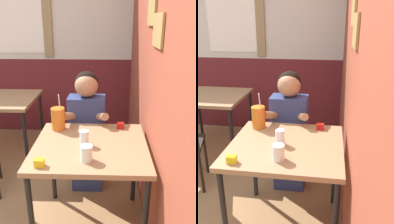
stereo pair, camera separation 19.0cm
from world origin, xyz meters
TOP-DOWN VIEW (x-y plane):
  - brick_wall_right at (1.29, 1.12)m, footprint 0.08×4.24m
  - back_wall at (-0.01, 2.27)m, footprint 5.53×0.09m
  - main_table at (0.81, 0.33)m, footprint 0.83×0.77m
  - background_table at (-0.32, 1.44)m, footprint 0.84×0.77m
  - person_seated at (0.74, 0.87)m, footprint 0.42×0.41m
  - cocktail_pitcher at (0.53, 0.59)m, footprint 0.11×0.11m
  - glass_near_pitcher at (0.77, 0.32)m, footprint 0.07×0.07m
  - glass_center at (0.80, 0.11)m, footprint 0.08×0.08m
  - condiment_ketchup at (1.04, 0.62)m, footprint 0.06×0.04m
  - condiment_mustard at (0.51, 0.03)m, footprint 0.06×0.04m

SIDE VIEW (x-z plane):
  - person_seated at x=0.74m, z-range 0.04..1.24m
  - main_table at x=0.81m, z-range 0.30..1.07m
  - background_table at x=-0.32m, z-range 0.30..1.07m
  - condiment_ketchup at x=1.04m, z-range 0.77..0.82m
  - condiment_mustard at x=0.51m, z-range 0.77..0.82m
  - glass_center at x=0.80m, z-range 0.77..0.88m
  - glass_near_pitcher at x=0.77m, z-range 0.77..0.88m
  - cocktail_pitcher at x=0.53m, z-range 0.71..1.02m
  - brick_wall_right at x=1.29m, z-range 0.00..2.70m
  - back_wall at x=-0.01m, z-range 0.01..2.71m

